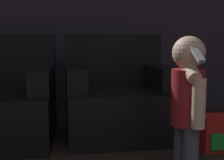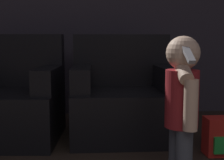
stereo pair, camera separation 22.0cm
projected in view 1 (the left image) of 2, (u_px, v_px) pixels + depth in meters
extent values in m
cube|color=black|center=(4.00, 61.00, 2.80)|extent=(0.91, 0.22, 0.48)
cube|color=black|center=(42.00, 80.00, 2.55)|extent=(0.20, 0.63, 0.20)
cube|color=black|center=(119.00, 113.00, 2.73)|extent=(0.91, 0.79, 0.42)
cube|color=black|center=(113.00, 60.00, 2.98)|extent=(0.90, 0.17, 0.48)
cube|color=black|center=(76.00, 79.00, 2.63)|extent=(0.17, 0.62, 0.20)
cube|color=black|center=(160.00, 77.00, 2.75)|extent=(0.17, 0.62, 0.20)
cylinder|color=#474C56|center=(181.00, 150.00, 1.91)|extent=(0.10, 0.10, 0.35)
cylinder|color=#474C56|center=(190.00, 156.00, 1.81)|extent=(0.10, 0.10, 0.35)
cylinder|color=maroon|center=(187.00, 97.00, 1.82)|extent=(0.19, 0.19, 0.33)
sphere|color=beige|center=(189.00, 53.00, 1.78)|extent=(0.19, 0.19, 0.19)
cylinder|color=beige|center=(198.00, 103.00, 1.70)|extent=(0.08, 0.08, 0.28)
cylinder|color=beige|center=(186.00, 64.00, 1.79)|extent=(0.08, 0.28, 0.21)
cube|color=#99999E|center=(196.00, 53.00, 1.66)|extent=(0.04, 0.16, 0.10)
cube|color=red|center=(215.00, 133.00, 2.38)|extent=(0.22, 0.15, 0.28)
cube|color=green|center=(221.00, 142.00, 2.30)|extent=(0.16, 0.02, 0.12)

